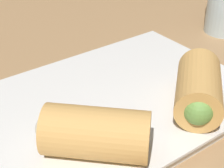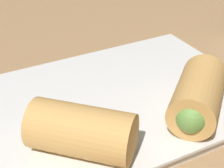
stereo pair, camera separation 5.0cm
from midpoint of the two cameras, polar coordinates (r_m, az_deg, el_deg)
The scene contains 4 objects.
table_surface at distance 44.69cm, azimuth 2.70°, elevation -2.91°, with size 180.00×140.00×2.00cm.
serving_plate at distance 41.32cm, azimuth 3.47°, elevation -3.19°, with size 31.64×22.08×1.50cm.
roll_front_left at distance 32.71cm, azimuth -1.06°, elevation -7.23°, with size 9.78×9.76×4.63cm.
roll_front_right at distance 38.43cm, azimuth 16.57°, elevation -2.11°, with size 9.93×9.58×4.63cm.
Camera 2 is at (-17.02, -32.72, 26.41)cm, focal length 60.00 mm.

